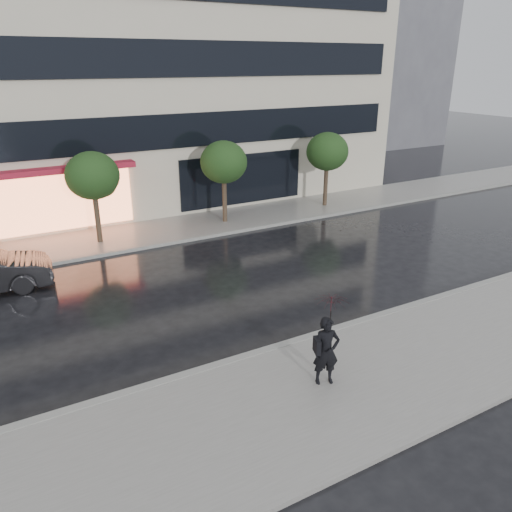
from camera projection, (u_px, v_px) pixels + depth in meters
ground at (282, 327)px, 14.85m from camera, size 120.00×120.00×0.00m
sidewalk_near at (352, 383)px, 12.19m from camera, size 60.00×4.50×0.12m
sidewalk_far at (165, 230)px, 23.15m from camera, size 60.00×3.50×0.12m
curb_near at (301, 340)px, 14.01m from camera, size 60.00×0.25×0.14m
curb_far at (178, 241)px, 21.73m from camera, size 60.00×0.25×0.14m
office_building at (103, 28)px, 26.16m from camera, size 30.00×12.76×18.00m
bg_building_right at (360, 54)px, 46.52m from camera, size 12.00×12.00×16.00m
tree_mid_west at (94, 177)px, 20.59m from camera, size 2.20×2.20×3.99m
tree_mid_east at (225, 164)px, 23.33m from camera, size 2.20×2.20×3.99m
tree_far_east at (328, 153)px, 26.06m from camera, size 2.20×2.20×3.99m
pedestrian_with_umbrella at (329, 330)px, 11.61m from camera, size 1.04×1.05×2.30m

